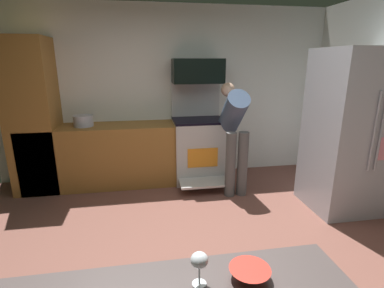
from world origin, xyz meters
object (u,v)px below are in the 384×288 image
(person_cook, at_px, (234,128))
(mixing_bowl_large, at_px, (249,274))
(microwave, at_px, (198,71))
(refrigerator, at_px, (350,132))
(oven_range, at_px, (198,148))
(stock_pot, at_px, (83,121))
(wine_glass_extra, at_px, (199,262))

(person_cook, xyz_separation_m, mixing_bowl_large, (-0.80, -2.75, 0.02))
(microwave, relative_size, refrigerator, 0.38)
(oven_range, relative_size, stock_pot, 5.47)
(refrigerator, bearing_deg, stock_pot, 159.86)
(microwave, relative_size, person_cook, 0.49)
(person_cook, bearing_deg, stock_pot, 166.11)
(oven_range, relative_size, refrigerator, 0.76)
(stock_pot, bearing_deg, microwave, 2.77)
(mixing_bowl_large, relative_size, wine_glass_extra, 1.16)
(oven_range, distance_m, person_cook, 0.75)
(refrigerator, height_order, wine_glass_extra, refrigerator)
(microwave, xyz_separation_m, person_cook, (0.40, -0.59, -0.74))
(mixing_bowl_large, height_order, stock_pot, stock_pot)
(microwave, bearing_deg, stock_pot, -177.23)
(wine_glass_extra, bearing_deg, refrigerator, 42.40)
(oven_range, xyz_separation_m, microwave, (0.00, 0.09, 1.14))
(microwave, relative_size, stock_pot, 2.75)
(microwave, height_order, mixing_bowl_large, microwave)
(mixing_bowl_large, bearing_deg, microwave, 83.07)
(oven_range, bearing_deg, stock_pot, 179.50)
(microwave, bearing_deg, refrigerator, -38.28)
(mixing_bowl_large, xyz_separation_m, stock_pot, (-1.25, 3.26, 0.05))
(person_cook, height_order, stock_pot, person_cook)
(oven_range, distance_m, wine_glass_extra, 3.34)
(oven_range, height_order, refrigerator, refrigerator)
(refrigerator, relative_size, mixing_bowl_large, 10.96)
(mixing_bowl_large, relative_size, stock_pot, 0.66)
(person_cook, bearing_deg, refrigerator, -29.50)
(microwave, height_order, wine_glass_extra, microwave)
(oven_range, xyz_separation_m, refrigerator, (1.63, -1.19, 0.46))
(oven_range, height_order, mixing_bowl_large, oven_range)
(microwave, relative_size, mixing_bowl_large, 4.19)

